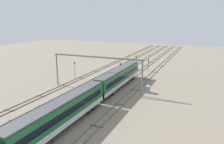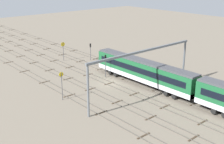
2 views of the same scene
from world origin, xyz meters
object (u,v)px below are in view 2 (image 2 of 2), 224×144
Objects in this scene: speed_sign_near_foreground at (62,82)px; signal_light_trackside_departure at (105,63)px; overhead_gantry at (143,60)px; signal_light_trackside_approach at (90,49)px; speed_sign_mid_trackside at (63,48)px; relay_cabinet at (174,73)px.

speed_sign_near_foreground is 1.04× the size of signal_light_trackside_departure.
signal_light_trackside_approach is (24.64, -7.09, -3.92)m from overhead_gantry.
overhead_gantry reaches higher than speed_sign_mid_trackside.
speed_sign_near_foreground is 24.23m from speed_sign_mid_trackside.
overhead_gantry is 12.88m from signal_light_trackside_departure.
speed_sign_near_foreground is 2.98× the size of relay_cabinet.
signal_light_trackside_departure is (-16.28, -0.11, -0.05)m from speed_sign_mid_trackside.
overhead_gantry is 14.13m from relay_cabinet.
overhead_gantry reaches higher than signal_light_trackside_approach.
speed_sign_near_foreground is at bearing 107.69° from signal_light_trackside_departure.
overhead_gantry is 14.39m from speed_sign_near_foreground.
speed_sign_near_foreground is 24.81m from signal_light_trackside_approach.
signal_light_trackside_approach is 22.54m from relay_cabinet.
signal_light_trackside_approach is at bearing 14.01° from relay_cabinet.
speed_sign_near_foreground is 13.75m from signal_light_trackside_departure.
speed_sign_near_foreground is at bearing 54.62° from overhead_gantry.
signal_light_trackside_departure is 2.86× the size of relay_cabinet.
relay_cabinet is at bearing -165.99° from signal_light_trackside_approach.
signal_light_trackside_departure is (-12.38, 5.37, 0.35)m from signal_light_trackside_approach.
relay_cabinet is (-25.68, -10.91, -2.35)m from speed_sign_mid_trackside.
speed_sign_mid_trackside is 1.11× the size of signal_light_trackside_approach.
speed_sign_mid_trackside is (28.53, -1.61, -3.53)m from overhead_gantry.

